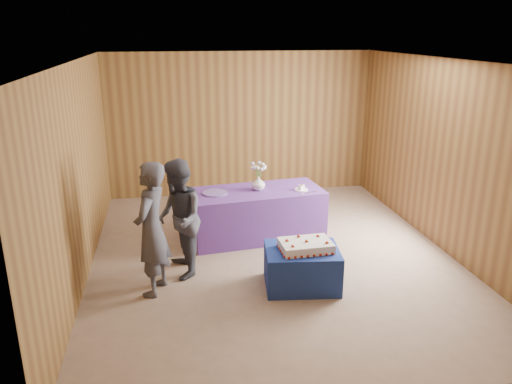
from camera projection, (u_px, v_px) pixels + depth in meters
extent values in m
plane|color=#89725E|center=(272.00, 257.00, 7.09)|extent=(6.00, 6.00, 0.00)
cube|color=brown|center=(241.00, 125.00, 9.47)|extent=(5.00, 0.04, 2.70)
cube|color=brown|center=(354.00, 263.00, 3.86)|extent=(5.00, 0.04, 2.70)
cube|color=brown|center=(79.00, 174.00, 6.25)|extent=(0.04, 6.00, 2.70)
cube|color=brown|center=(445.00, 157.00, 7.08)|extent=(0.04, 6.00, 2.70)
cube|color=white|center=(275.00, 61.00, 6.25)|extent=(5.00, 6.00, 0.04)
cube|color=navy|center=(302.00, 268.00, 6.21)|extent=(0.98, 0.81, 0.50)
cube|color=#57348F|center=(256.00, 214.00, 7.67)|extent=(2.09, 1.12, 0.75)
cube|color=white|center=(306.00, 246.00, 6.09)|extent=(0.64, 0.44, 0.11)
sphere|color=#9C1B0C|center=(286.00, 258.00, 5.85)|extent=(0.03, 0.03, 0.03)
sphere|color=#9C1B0C|center=(336.00, 253.00, 5.98)|extent=(0.03, 0.03, 0.03)
sphere|color=#9C1B0C|center=(277.00, 244.00, 6.24)|extent=(0.03, 0.03, 0.03)
sphere|color=#9C1B0C|center=(324.00, 240.00, 6.36)|extent=(0.03, 0.03, 0.03)
sphere|color=#9C1B0C|center=(294.00, 245.00, 5.94)|extent=(0.04, 0.04, 0.04)
cone|color=#195613|center=(296.00, 246.00, 5.94)|extent=(0.01, 0.03, 0.02)
sphere|color=#9C1B0C|center=(316.00, 236.00, 6.19)|extent=(0.04, 0.04, 0.04)
cone|color=#195613|center=(318.00, 237.00, 6.20)|extent=(0.01, 0.03, 0.02)
sphere|color=#9C1B0C|center=(306.00, 240.00, 6.07)|extent=(0.04, 0.04, 0.04)
cone|color=#195613|center=(308.00, 241.00, 6.08)|extent=(0.01, 0.03, 0.02)
imported|color=silver|center=(258.00, 183.00, 7.55)|extent=(0.25, 0.25, 0.21)
cylinder|color=#326126|center=(261.00, 171.00, 7.50)|extent=(0.01, 0.01, 0.16)
sphere|color=silver|center=(265.00, 166.00, 7.48)|extent=(0.05, 0.05, 0.05)
cylinder|color=#326126|center=(260.00, 171.00, 7.52)|extent=(0.01, 0.01, 0.16)
sphere|color=white|center=(263.00, 165.00, 7.53)|extent=(0.05, 0.05, 0.05)
cylinder|color=#326126|center=(259.00, 171.00, 7.53)|extent=(0.01, 0.01, 0.16)
sphere|color=silver|center=(259.00, 165.00, 7.56)|extent=(0.05, 0.05, 0.05)
cylinder|color=#326126|center=(257.00, 171.00, 7.53)|extent=(0.01, 0.01, 0.16)
sphere|color=white|center=(255.00, 165.00, 7.55)|extent=(0.05, 0.05, 0.05)
cylinder|color=#326126|center=(256.00, 171.00, 7.51)|extent=(0.01, 0.01, 0.16)
sphere|color=silver|center=(253.00, 165.00, 7.51)|extent=(0.05, 0.05, 0.05)
cylinder|color=#326126|center=(256.00, 171.00, 7.49)|extent=(0.01, 0.01, 0.16)
sphere|color=white|center=(252.00, 167.00, 7.45)|extent=(0.05, 0.05, 0.05)
cylinder|color=#326126|center=(257.00, 172.00, 7.47)|extent=(0.01, 0.01, 0.16)
sphere|color=silver|center=(254.00, 167.00, 7.40)|extent=(0.05, 0.05, 0.05)
cylinder|color=#326126|center=(258.00, 172.00, 7.46)|extent=(0.01, 0.01, 0.16)
sphere|color=white|center=(258.00, 168.00, 7.38)|extent=(0.05, 0.05, 0.05)
cylinder|color=#326126|center=(260.00, 172.00, 7.46)|extent=(0.01, 0.01, 0.16)
sphere|color=silver|center=(262.00, 168.00, 7.39)|extent=(0.05, 0.05, 0.05)
cylinder|color=#326126|center=(261.00, 172.00, 7.48)|extent=(0.01, 0.01, 0.16)
sphere|color=white|center=(264.00, 167.00, 7.43)|extent=(0.05, 0.05, 0.05)
cylinder|color=#6D53A6|center=(215.00, 193.00, 7.41)|extent=(0.51, 0.51, 0.02)
cylinder|color=white|center=(301.00, 190.00, 7.58)|extent=(0.22, 0.22, 0.01)
cube|color=white|center=(301.00, 187.00, 7.57)|extent=(0.10, 0.09, 0.07)
sphere|color=#9C1B0C|center=(302.00, 185.00, 7.53)|extent=(0.03, 0.03, 0.03)
cube|color=silver|center=(310.00, 193.00, 7.45)|extent=(0.25, 0.11, 0.00)
imported|color=#3A3A45|center=(152.00, 229.00, 5.89)|extent=(0.57, 0.70, 1.65)
imported|color=#373842|center=(178.00, 219.00, 6.34)|extent=(0.67, 0.81, 1.55)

